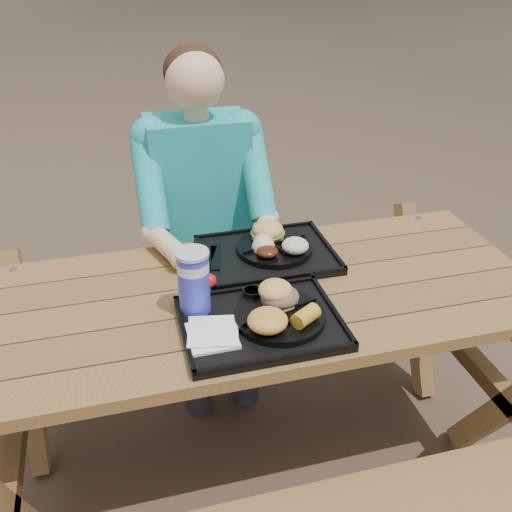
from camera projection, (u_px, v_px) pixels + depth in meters
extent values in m
plane|color=#999999|center=(256.00, 456.00, 2.16)|extent=(60.00, 60.00, 0.00)
cube|color=black|center=(261.00, 324.00, 1.63)|extent=(0.45, 0.35, 0.02)
cube|color=black|center=(267.00, 256.00, 1.96)|extent=(0.45, 0.35, 0.02)
cylinder|color=black|center=(280.00, 316.00, 1.62)|extent=(0.26, 0.26, 0.02)
cylinder|color=black|center=(275.00, 248.00, 1.97)|extent=(0.26, 0.26, 0.02)
cube|color=white|center=(210.00, 335.00, 1.55)|extent=(0.14, 0.14, 0.02)
cylinder|color=#1B25CC|center=(194.00, 283.00, 1.63)|extent=(0.09, 0.09, 0.18)
cylinder|color=black|center=(252.00, 294.00, 1.71)|extent=(0.06, 0.06, 0.03)
cylinder|color=yellow|center=(272.00, 290.00, 1.73)|extent=(0.05, 0.05, 0.03)
ellipsoid|color=gold|center=(268.00, 320.00, 1.54)|extent=(0.11, 0.11, 0.06)
cube|color=black|center=(215.00, 257.00, 1.93)|extent=(0.06, 0.18, 0.01)
ellipsoid|color=#471D0E|center=(267.00, 252.00, 1.89)|extent=(0.07, 0.07, 0.03)
ellipsoid|color=beige|center=(295.00, 246.00, 1.91)|extent=(0.09, 0.09, 0.05)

